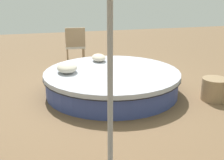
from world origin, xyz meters
The scene contains 6 objects.
ground_plane centered at (0.00, 0.00, 0.00)m, with size 16.00×16.00×0.00m, color brown.
round_bed centered at (0.00, 0.00, 0.23)m, with size 2.67×2.67×0.45m.
throw_pillow_0 centered at (-0.85, -0.08, 0.53)m, with size 0.42×0.30×0.16m, color beige.
throw_pillow_1 centered at (-0.17, -0.85, 0.54)m, with size 0.52×0.38×0.18m, color beige.
patio_chair centered at (-2.50, -0.37, 0.56)m, with size 0.54×0.56×0.98m.
side_table centered at (0.83, 1.76, 0.21)m, with size 0.47×0.47×0.41m, color #997A56.
Camera 1 is at (5.38, -1.40, 2.08)m, focal length 47.57 mm.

